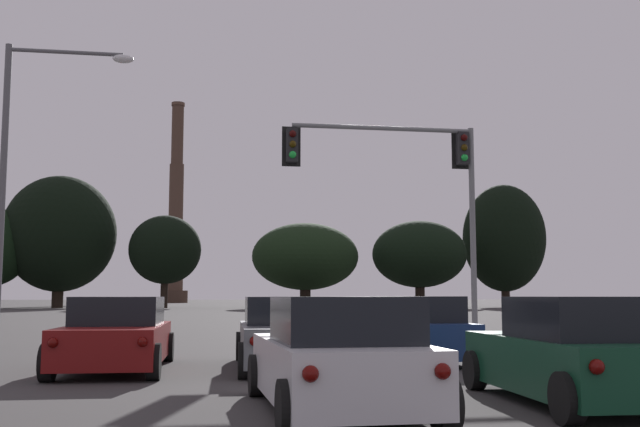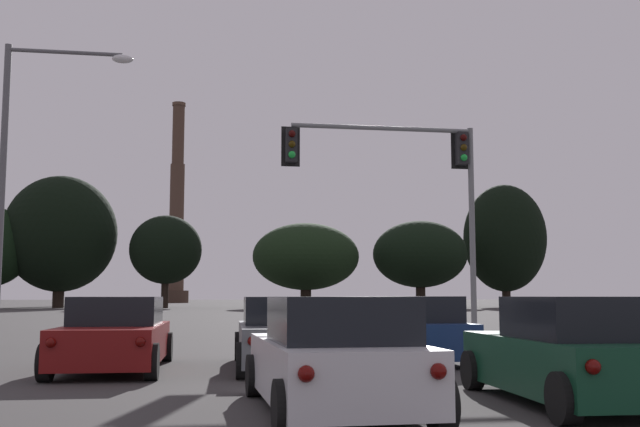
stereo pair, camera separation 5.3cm
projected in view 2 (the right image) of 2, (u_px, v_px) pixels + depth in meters
The scene contains 13 objects.
sedan_center_lane_front at pixel (285, 334), 15.13m from camera, with size 2.16×4.77×1.43m.
sedan_left_lane_front at pixel (116, 336), 14.70m from camera, with size 2.10×4.75×1.43m.
hatchback_center_lane_second at pixel (335, 359), 9.33m from camera, with size 1.98×4.14×1.44m.
hatchback_right_lane_second at pixel (573, 354), 10.02m from camera, with size 2.07×4.17×1.44m.
hatchback_right_lane_front at pixel (411, 332), 16.37m from camera, with size 2.06×4.17×1.44m.
traffic_light_overhead_right at pixel (411, 175), 23.44m from camera, with size 6.25×0.50×6.78m.
street_lamp at pixel (24, 158), 22.08m from camera, with size 3.74×0.36×8.93m.
smokestack at pixel (177, 223), 158.04m from camera, with size 5.63×5.63×42.78m.
treeline_center_left at pixel (306, 257), 90.22m from camera, with size 12.88×11.59×10.22m.
treeline_center_right at pixel (505, 238), 97.54m from camera, with size 10.80×9.72×15.98m.
treeline_left_mid at pixel (420, 254), 92.34m from camera, with size 11.73×10.55×10.71m.
treeline_far_right at pixel (61, 234), 90.97m from camera, with size 13.45×12.10×16.06m.
treeline_right_mid at pixel (166, 250), 89.79m from camera, with size 8.61×7.75×11.11m.
Camera 2 is at (-1.57, -0.04, 1.44)m, focal length 42.00 mm.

